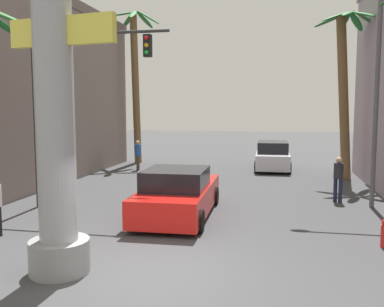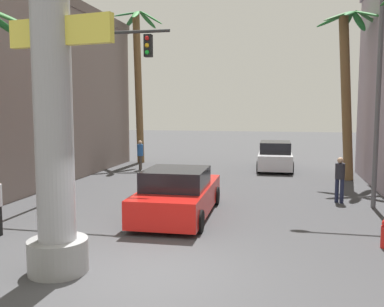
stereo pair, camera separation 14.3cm
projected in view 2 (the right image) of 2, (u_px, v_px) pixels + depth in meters
ground_plane at (221, 187)px, 18.66m from camera, size 89.75×89.75×0.00m
neon_sign_pole at (52, 69)px, 8.55m from camera, size 2.69×1.25×9.55m
street_lamp at (365, 73)px, 14.39m from camera, size 2.93×0.28×7.59m
traffic_light_mast at (75, 86)px, 14.23m from camera, size 4.80×0.32×5.95m
car_lead at (178, 194)px, 13.55m from camera, size 2.21×5.04×1.56m
car_far at (275, 156)px, 23.93m from camera, size 1.99×4.46×1.56m
palm_tree_far_left at (138, 78)px, 26.39m from camera, size 2.85×3.06×9.34m
palm_tree_mid_right at (348, 79)px, 19.82m from camera, size 3.18×3.23×7.89m
pedestrian_far_left at (140, 153)px, 23.66m from camera, size 0.38×0.38×1.64m
pedestrian_mid_right at (340, 176)px, 15.45m from camera, size 0.48×0.48×1.66m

